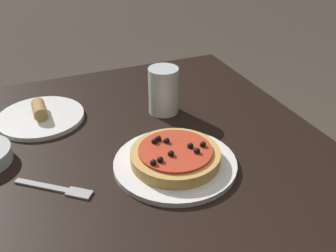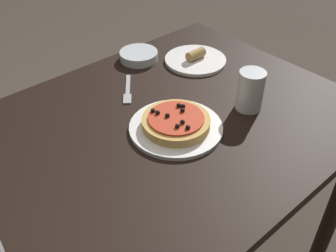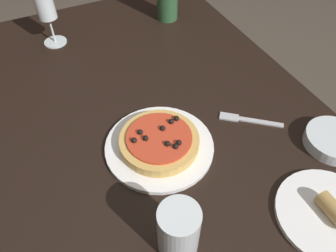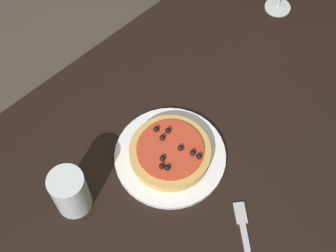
{
  "view_description": "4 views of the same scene",
  "coord_description": "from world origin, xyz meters",
  "px_view_note": "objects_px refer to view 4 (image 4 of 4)",
  "views": [
    {
      "loc": [
        0.53,
        -0.24,
        1.3
      ],
      "look_at": [
        -0.14,
        0.04,
        0.86
      ],
      "focal_mm": 42.0,
      "sensor_mm": 36.0,
      "label": 1
    },
    {
      "loc": [
        0.5,
        0.7,
        1.49
      ],
      "look_at": [
        -0.07,
        0.07,
        0.82
      ],
      "focal_mm": 42.0,
      "sensor_mm": 36.0,
      "label": 2
    },
    {
      "loc": [
        -0.59,
        0.25,
        1.43
      ],
      "look_at": [
        -0.1,
        0.02,
        0.83
      ],
      "focal_mm": 35.0,
      "sensor_mm": 36.0,
      "label": 3
    },
    {
      "loc": [
        -0.48,
        -0.32,
        1.81
      ],
      "look_at": [
        -0.07,
        0.1,
        0.81
      ],
      "focal_mm": 50.0,
      "sensor_mm": 36.0,
      "label": 4
    }
  ],
  "objects_px": {
    "dinner_plate": "(170,156)",
    "water_cup": "(70,192)",
    "dining_table": "(212,157)",
    "fork": "(244,233)",
    "pizza": "(170,152)"
  },
  "relations": [
    {
      "from": "dining_table",
      "to": "pizza",
      "type": "bearing_deg",
      "value": 157.65
    },
    {
      "from": "dinner_plate",
      "to": "water_cup",
      "type": "height_order",
      "value": "water_cup"
    },
    {
      "from": "dining_table",
      "to": "dinner_plate",
      "type": "height_order",
      "value": "dinner_plate"
    },
    {
      "from": "dining_table",
      "to": "fork",
      "type": "bearing_deg",
      "value": -121.93
    },
    {
      "from": "dining_table",
      "to": "water_cup",
      "type": "distance_m",
      "value": 0.41
    },
    {
      "from": "dining_table",
      "to": "fork",
      "type": "xyz_separation_m",
      "value": [
        -0.13,
        -0.21,
        0.1
      ]
    },
    {
      "from": "fork",
      "to": "dinner_plate",
      "type": "bearing_deg",
      "value": 34.89
    },
    {
      "from": "water_cup",
      "to": "fork",
      "type": "height_order",
      "value": "water_cup"
    },
    {
      "from": "pizza",
      "to": "fork",
      "type": "relative_size",
      "value": 1.35
    },
    {
      "from": "water_cup",
      "to": "dining_table",
      "type": "bearing_deg",
      "value": -18.18
    },
    {
      "from": "dinner_plate",
      "to": "dining_table",
      "type": "bearing_deg",
      "value": -22.4
    },
    {
      "from": "dining_table",
      "to": "fork",
      "type": "height_order",
      "value": "fork"
    },
    {
      "from": "dinner_plate",
      "to": "water_cup",
      "type": "bearing_deg",
      "value": 163.87
    },
    {
      "from": "pizza",
      "to": "fork",
      "type": "distance_m",
      "value": 0.26
    },
    {
      "from": "fork",
      "to": "pizza",
      "type": "bearing_deg",
      "value": 34.88
    }
  ]
}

